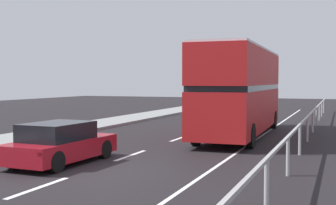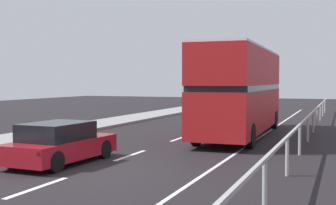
{
  "view_description": "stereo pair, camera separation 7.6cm",
  "coord_description": "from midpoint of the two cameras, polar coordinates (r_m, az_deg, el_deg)",
  "views": [
    {
      "loc": [
        7.03,
        -11.47,
        2.66
      ],
      "look_at": [
        0.45,
        5.44,
        1.8
      ],
      "focal_mm": 47.86,
      "sensor_mm": 36.0,
      "label": 1
    },
    {
      "loc": [
        7.1,
        -11.44,
        2.66
      ],
      "look_at": [
        0.45,
        5.44,
        1.8
      ],
      "focal_mm": 47.86,
      "sensor_mm": 36.0,
      "label": 2
    }
  ],
  "objects": [
    {
      "name": "ground_plane",
      "position": [
        13.73,
        -10.32,
        -8.72
      ],
      "size": [
        74.18,
        120.0,
        0.1
      ],
      "primitive_type": "cube",
      "color": "black"
    },
    {
      "name": "lane_paint_markings",
      "position": [
        20.9,
        7.34,
        -4.61
      ],
      "size": [
        3.56,
        46.0,
        0.01
      ],
      "color": "silver",
      "rests_on": "ground"
    },
    {
      "name": "bridge_side_railing",
      "position": [
        20.58,
        17.24,
        -2.24
      ],
      "size": [
        0.1,
        42.0,
        1.14
      ],
      "color": "#AEAFAE",
      "rests_on": "ground"
    },
    {
      "name": "double_decker_bus_red",
      "position": [
        21.96,
        9.15,
        1.66
      ],
      "size": [
        2.76,
        11.0,
        4.23
      ],
      "rotation": [
        0.0,
        0.0,
        0.03
      ],
      "color": "#AD181A",
      "rests_on": "ground"
    },
    {
      "name": "hatchback_car_near",
      "position": [
        14.96,
        -13.72,
        -5.11
      ],
      "size": [
        1.97,
        4.13,
        1.34
      ],
      "rotation": [
        0.0,
        0.0,
        -0.04
      ],
      "color": "maroon",
      "rests_on": "ground"
    }
  ]
}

